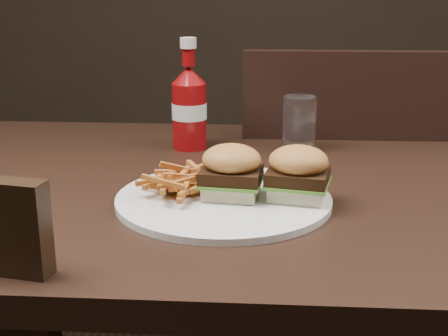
# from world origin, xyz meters

# --- Properties ---
(dining_table) EXTENTS (1.20, 0.80, 0.04)m
(dining_table) POSITION_xyz_m (0.00, 0.00, 0.73)
(dining_table) COLOR black
(dining_table) RESTS_ON ground
(chair_far) EXTENTS (0.47, 0.47, 0.04)m
(chair_far) POSITION_xyz_m (0.18, 0.50, 0.43)
(chair_far) COLOR black
(chair_far) RESTS_ON ground
(plate) EXTENTS (0.31, 0.31, 0.01)m
(plate) POSITION_xyz_m (-0.05, -0.11, 0.76)
(plate) COLOR white
(plate) RESTS_ON dining_table
(sandwich_half_a) EXTENTS (0.08, 0.08, 0.02)m
(sandwich_half_a) POSITION_xyz_m (-0.04, -0.11, 0.77)
(sandwich_half_a) COLOR beige
(sandwich_half_a) RESTS_ON plate
(sandwich_half_b) EXTENTS (0.09, 0.09, 0.02)m
(sandwich_half_b) POSITION_xyz_m (0.05, -0.11, 0.77)
(sandwich_half_b) COLOR beige
(sandwich_half_b) RESTS_ON plate
(fries_pile) EXTENTS (0.13, 0.13, 0.04)m
(fries_pile) POSITION_xyz_m (-0.11, -0.10, 0.78)
(fries_pile) COLOR #AA7821
(fries_pile) RESTS_ON plate
(ketchup_bottle) EXTENTS (0.08, 0.08, 0.13)m
(ketchup_bottle) POSITION_xyz_m (-0.14, 0.19, 0.81)
(ketchup_bottle) COLOR maroon
(ketchup_bottle) RESTS_ON dining_table
(tumbler) EXTENTS (0.08, 0.08, 0.10)m
(tumbler) POSITION_xyz_m (0.07, 0.19, 0.81)
(tumbler) COLOR white
(tumbler) RESTS_ON dining_table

